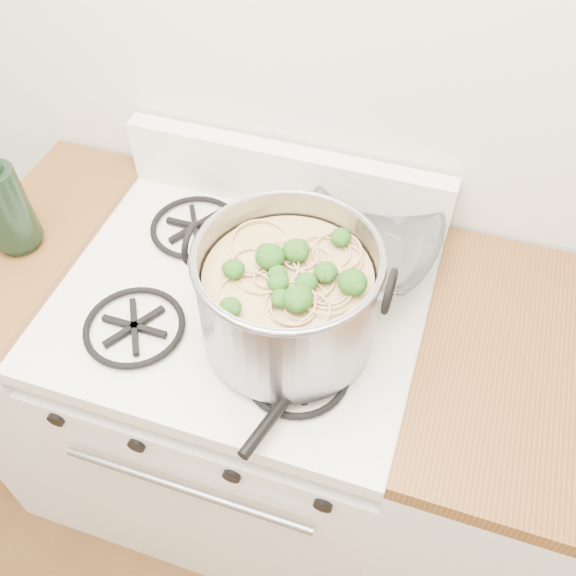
# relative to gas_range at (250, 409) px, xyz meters

# --- Properties ---
(gas_range) EXTENTS (0.76, 0.66, 0.92)m
(gas_range) POSITION_rel_gas_range_xyz_m (0.00, 0.00, 0.00)
(gas_range) COLOR white
(gas_range) RESTS_ON ground
(counter_left) EXTENTS (0.25, 0.65, 0.92)m
(counter_left) POSITION_rel_gas_range_xyz_m (-0.51, 0.00, 0.02)
(counter_left) COLOR silver
(counter_left) RESTS_ON ground
(stock_pot) EXTENTS (0.37, 0.34, 0.23)m
(stock_pot) POSITION_rel_gas_range_xyz_m (0.13, -0.07, 0.59)
(stock_pot) COLOR gray
(stock_pot) RESTS_ON gas_range
(spatula) EXTENTS (0.36, 0.38, 0.02)m
(spatula) POSITION_rel_gas_range_xyz_m (0.21, -0.10, 0.50)
(spatula) COLOR black
(spatula) RESTS_ON gas_range
(glass_bowl) EXTENTS (0.14, 0.14, 0.03)m
(glass_bowl) POSITION_rel_gas_range_xyz_m (0.22, 0.17, 0.50)
(glass_bowl) COLOR white
(glass_bowl) RESTS_ON gas_range
(bottle) EXTENTS (0.13, 0.13, 0.28)m
(bottle) POSITION_rel_gas_range_xyz_m (-0.51, -0.02, 0.62)
(bottle) COLOR black
(bottle) RESTS_ON counter_left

